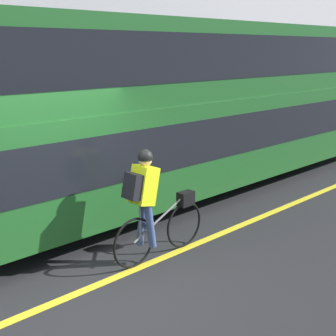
% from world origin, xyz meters
% --- Properties ---
extents(ground_plane, '(80.00, 80.00, 0.00)m').
position_xyz_m(ground_plane, '(0.00, 0.00, 0.00)').
color(ground_plane, '#232326').
extents(road_center_line, '(50.00, 0.14, 0.01)m').
position_xyz_m(road_center_line, '(0.00, 0.02, 0.00)').
color(road_center_line, yellow).
rests_on(road_center_line, ground_plane).
extents(bus, '(11.40, 2.59, 3.55)m').
position_xyz_m(bus, '(4.26, 2.09, 1.99)').
color(bus, black).
rests_on(bus, ground_plane).
extents(cyclist_on_bike, '(1.77, 0.32, 1.69)m').
position_xyz_m(cyclist_on_bike, '(1.13, 0.08, 0.91)').
color(cyclist_on_bike, black).
rests_on(cyclist_on_bike, ground_plane).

